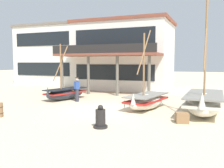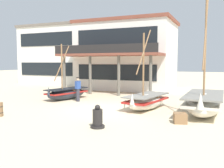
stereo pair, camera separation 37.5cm
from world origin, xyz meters
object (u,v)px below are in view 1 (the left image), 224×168
at_px(harbor_building_main, 124,55).
at_px(capstan_winch, 100,119).
at_px(cargo_crate, 182,118).
at_px(fishing_boat_far_right, 65,93).
at_px(fishing_boat_centre_large, 204,102).
at_px(fishing_boat_near_left, 147,101).
at_px(harbor_building_annex, 56,55).
at_px(fisherman_by_hull, 77,90).

bearing_deg(harbor_building_main, capstan_winch, -74.18).
bearing_deg(cargo_crate, fishing_boat_far_right, 155.73).
distance_m(fishing_boat_centre_large, fishing_boat_far_right, 9.68).
height_order(cargo_crate, harbor_building_main, harbor_building_main).
bearing_deg(capstan_winch, cargo_crate, 35.50).
bearing_deg(capstan_winch, fishing_boat_near_left, 81.09).
bearing_deg(fishing_boat_centre_large, fishing_boat_far_right, 171.38).
relative_size(capstan_winch, harbor_building_annex, 0.11).
height_order(fishing_boat_near_left, cargo_crate, fishing_boat_near_left).
bearing_deg(cargo_crate, fishing_boat_near_left, 131.44).
xyz_separation_m(fishing_boat_near_left, cargo_crate, (2.30, -2.60, -0.26)).
distance_m(fishing_boat_near_left, harbor_building_main, 11.71).
xyz_separation_m(cargo_crate, harbor_building_annex, (-17.34, 15.29, 3.41)).
bearing_deg(harbor_building_annex, capstan_winch, -50.70).
bearing_deg(harbor_building_annex, fishing_boat_far_right, -52.77).
height_order(capstan_winch, cargo_crate, capstan_winch).
xyz_separation_m(fishing_boat_centre_large, cargo_crate, (-0.87, -2.47, -0.38)).
height_order(fishing_boat_centre_large, fishing_boat_far_right, fishing_boat_centre_large).
bearing_deg(fishing_boat_near_left, fishing_boat_far_right, 168.34).
relative_size(fishing_boat_far_right, fisherman_by_hull, 2.38).
height_order(fishing_boat_near_left, harbor_building_annex, harbor_building_annex).
distance_m(fishing_boat_centre_large, cargo_crate, 2.65).
height_order(fisherman_by_hull, harbor_building_main, harbor_building_main).
distance_m(fishing_boat_near_left, cargo_crate, 3.48).
bearing_deg(fishing_boat_centre_large, harbor_building_annex, 144.85).
xyz_separation_m(capstan_winch, harbor_building_main, (-4.24, 14.95, 3.04)).
height_order(fishing_boat_far_right, fisherman_by_hull, fishing_boat_far_right).
distance_m(fishing_boat_centre_large, fisherman_by_hull, 8.37).
bearing_deg(capstan_winch, fisherman_by_hull, 127.99).
relative_size(capstan_winch, harbor_building_main, 0.10).
bearing_deg(fisherman_by_hull, fishing_boat_near_left, -9.49).
bearing_deg(fishing_boat_centre_large, capstan_winch, -130.10).
distance_m(harbor_building_main, harbor_building_annex, 10.36).
xyz_separation_m(harbor_building_main, harbor_building_annex, (-10.05, 2.51, 0.22)).
relative_size(fishing_boat_near_left, fishing_boat_far_right, 1.15).
relative_size(fisherman_by_hull, cargo_crate, 3.06).
height_order(capstan_winch, harbor_building_annex, harbor_building_annex).
bearing_deg(fisherman_by_hull, harbor_building_main, 88.99).
bearing_deg(fishing_boat_far_right, cargo_crate, -24.27).
xyz_separation_m(capstan_winch, cargo_crate, (3.05, 2.17, -0.16)).
height_order(fishing_boat_far_right, harbor_building_main, harbor_building_main).
bearing_deg(cargo_crate, fishing_boat_centre_large, 70.69).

